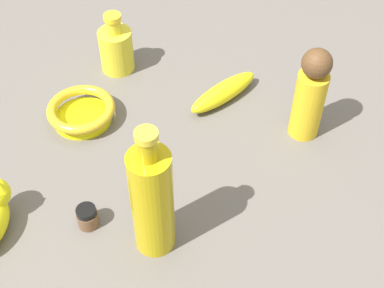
{
  "coord_description": "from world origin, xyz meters",
  "views": [
    {
      "loc": [
        -0.64,
        -0.21,
        0.81
      ],
      "look_at": [
        0.0,
        0.0,
        0.08
      ],
      "focal_mm": 50.52,
      "sensor_mm": 36.0,
      "label": 1
    }
  ],
  "objects_px": {
    "bottle_tall": "(152,200)",
    "bowl": "(81,111)",
    "nail_polish_jar": "(87,217)",
    "banana": "(224,92)",
    "person_figure_adult": "(310,95)",
    "bottle_short": "(116,48)"
  },
  "relations": [
    {
      "from": "bottle_tall",
      "to": "banana",
      "type": "bearing_deg",
      "value": -1.99
    },
    {
      "from": "bottle_short",
      "to": "banana",
      "type": "bearing_deg",
      "value": -96.64
    },
    {
      "from": "nail_polish_jar",
      "to": "bowl",
      "type": "xyz_separation_m",
      "value": [
        0.24,
        0.13,
        0.0
      ]
    },
    {
      "from": "nail_polish_jar",
      "to": "bottle_short",
      "type": "bearing_deg",
      "value": 16.4
    },
    {
      "from": "banana",
      "to": "bottle_short",
      "type": "distance_m",
      "value": 0.27
    },
    {
      "from": "bottle_short",
      "to": "bottle_tall",
      "type": "bearing_deg",
      "value": -149.07
    },
    {
      "from": "nail_polish_jar",
      "to": "bottle_tall",
      "type": "bearing_deg",
      "value": -88.07
    },
    {
      "from": "bottle_tall",
      "to": "bowl",
      "type": "height_order",
      "value": "bottle_tall"
    },
    {
      "from": "banana",
      "to": "person_figure_adult",
      "type": "height_order",
      "value": "person_figure_adult"
    },
    {
      "from": "nail_polish_jar",
      "to": "person_figure_adult",
      "type": "bearing_deg",
      "value": -42.82
    },
    {
      "from": "bottle_short",
      "to": "bowl",
      "type": "bearing_deg",
      "value": 179.12
    },
    {
      "from": "bowl",
      "to": "bottle_short",
      "type": "distance_m",
      "value": 0.19
    },
    {
      "from": "bottle_tall",
      "to": "bowl",
      "type": "bearing_deg",
      "value": 47.27
    },
    {
      "from": "bottle_tall",
      "to": "nail_polish_jar",
      "type": "bearing_deg",
      "value": 91.93
    },
    {
      "from": "bowl",
      "to": "banana",
      "type": "bearing_deg",
      "value": -60.11
    },
    {
      "from": "banana",
      "to": "bottle_tall",
      "type": "relative_size",
      "value": 0.68
    },
    {
      "from": "banana",
      "to": "bottle_tall",
      "type": "bearing_deg",
      "value": -151.45
    },
    {
      "from": "bottle_tall",
      "to": "person_figure_adult",
      "type": "relative_size",
      "value": 1.3
    },
    {
      "from": "bottle_tall",
      "to": "bottle_short",
      "type": "relative_size",
      "value": 1.88
    },
    {
      "from": "bottle_tall",
      "to": "bowl",
      "type": "xyz_separation_m",
      "value": [
        0.23,
        0.25,
        -0.09
      ]
    },
    {
      "from": "nail_polish_jar",
      "to": "bottle_short",
      "type": "relative_size",
      "value": 0.3
    },
    {
      "from": "nail_polish_jar",
      "to": "bowl",
      "type": "relative_size",
      "value": 0.3
    }
  ]
}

